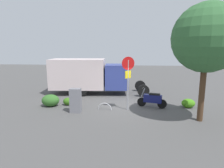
{
  "coord_description": "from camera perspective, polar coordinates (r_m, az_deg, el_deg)",
  "views": [
    {
      "loc": [
        -0.28,
        11.66,
        3.57
      ],
      "look_at": [
        0.91,
        -0.5,
        1.29
      ],
      "focal_mm": 30.29,
      "sensor_mm": 36.0,
      "label": 1
    }
  ],
  "objects": [
    {
      "name": "ground_plane",
      "position": [
        12.2,
        4.04,
        -6.48
      ],
      "size": [
        60.0,
        60.0,
        0.0
      ],
      "primitive_type": "plane",
      "color": "#4A4948"
    },
    {
      "name": "box_truck_near",
      "position": [
        15.23,
        -6.58,
        2.92
      ],
      "size": [
        7.83,
        2.76,
        2.78
      ],
      "rotation": [
        0.0,
        0.0,
        3.22
      ],
      "color": "black",
      "rests_on": "ground"
    },
    {
      "name": "motorcycle",
      "position": [
        11.92,
        12.11,
        -4.51
      ],
      "size": [
        1.77,
        0.75,
        1.2
      ],
      "rotation": [
        0.0,
        0.0,
        -0.28
      ],
      "color": "black",
      "rests_on": "ground"
    },
    {
      "name": "stop_sign",
      "position": [
        10.91,
        4.85,
        2.74
      ],
      "size": [
        0.71,
        0.33,
        3.14
      ],
      "color": "#9E9EA3",
      "rests_on": "ground"
    },
    {
      "name": "street_tree",
      "position": [
        10.09,
        26.68,
        12.21
      ],
      "size": [
        3.26,
        3.26,
        5.7
      ],
      "color": "#47301E",
      "rests_on": "ground"
    },
    {
      "name": "utility_cabinet",
      "position": [
        10.91,
        -10.95,
        -4.93
      ],
      "size": [
        0.63,
        0.42,
        1.39
      ],
      "primitive_type": "cube",
      "rotation": [
        0.0,
        0.0,
        0.03
      ],
      "color": "slate",
      "rests_on": "ground"
    },
    {
      "name": "bike_rack_hoop",
      "position": [
        11.36,
        -2.22,
        -7.76
      ],
      "size": [
        0.85,
        0.14,
        0.85
      ],
      "primitive_type": "torus",
      "rotation": [
        1.57,
        0.0,
        -0.1
      ],
      "color": "#B7B7BC",
      "rests_on": "ground"
    },
    {
      "name": "shrub_near_sign",
      "position": [
        12.59,
        22.03,
        -5.4
      ],
      "size": [
        0.81,
        0.66,
        0.55
      ],
      "primitive_type": "ellipsoid",
      "color": "#448A1B",
      "rests_on": "ground"
    },
    {
      "name": "shrub_mid_verge",
      "position": [
        12.54,
        -12.98,
        -5.12
      ],
      "size": [
        0.7,
        0.58,
        0.48
      ],
      "primitive_type": "ellipsoid",
      "color": "#366919",
      "rests_on": "ground"
    },
    {
      "name": "shrub_by_tree",
      "position": [
        12.55,
        -18.06,
        -4.72
      ],
      "size": [
        1.1,
        0.9,
        0.75
      ],
      "primitive_type": "ellipsoid",
      "color": "#306326",
      "rests_on": "ground"
    }
  ]
}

